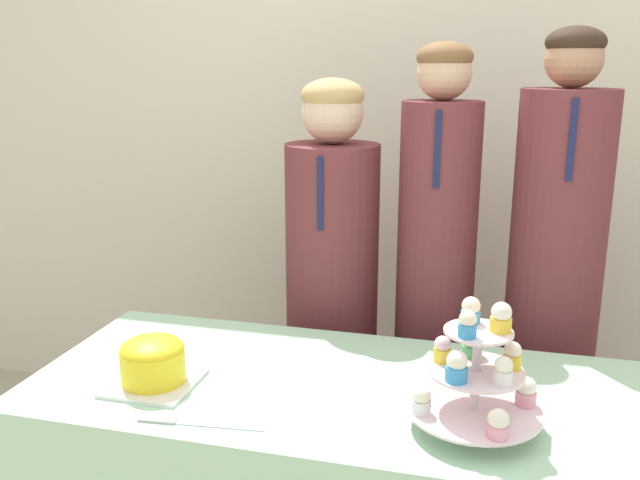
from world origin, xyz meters
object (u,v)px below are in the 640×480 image
at_px(student_1, 434,307).
at_px(student_2, 551,315).
at_px(student_0, 332,315).
at_px(cupcake_stand, 477,372).
at_px(round_cake, 153,361).
at_px(cake_knife, 180,423).

relative_size(student_1, student_2, 0.98).
height_order(student_0, student_1, student_1).
bearing_deg(student_0, student_1, -0.00).
relative_size(student_0, student_1, 0.93).
height_order(cupcake_stand, student_2, student_2).
relative_size(round_cake, student_2, 0.13).
xyz_separation_m(cupcake_stand, student_0, (-0.49, 0.71, -0.18)).
bearing_deg(cupcake_stand, round_cake, 179.09).
bearing_deg(student_2, student_1, -180.00).
xyz_separation_m(round_cake, cake_knife, (0.14, -0.15, -0.06)).
xyz_separation_m(cake_knife, student_2, (0.82, 0.85, 0.02)).
bearing_deg(cake_knife, student_1, 55.19).
distance_m(round_cake, cupcake_stand, 0.77).
height_order(cake_knife, student_0, student_0).
height_order(cake_knife, student_1, student_1).
relative_size(cupcake_stand, student_1, 0.18).
bearing_deg(cake_knife, cupcake_stand, 6.97).
relative_size(round_cake, cake_knife, 0.71).
bearing_deg(round_cake, student_2, 35.70).
relative_size(cake_knife, cupcake_stand, 0.99).
height_order(round_cake, student_0, student_0).
bearing_deg(round_cake, cake_knife, -47.05).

